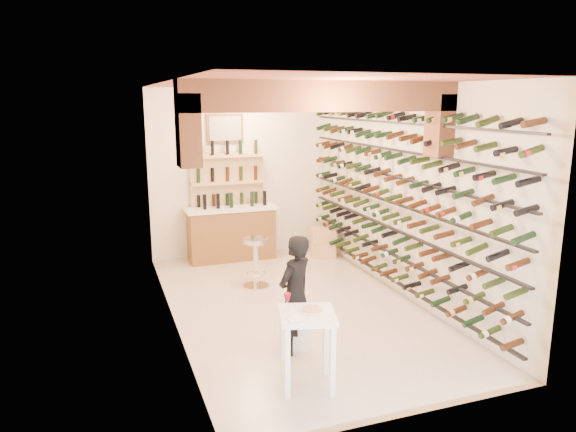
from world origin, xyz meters
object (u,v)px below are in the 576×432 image
object	(u,v)px
wine_rack	(390,197)
white_stool	(294,329)
back_counter	(231,232)
tasting_table	(307,326)
person	(295,295)
crate_lower	(323,249)
chrome_barstool	(256,259)

from	to	relation	value
wine_rack	white_stool	xyz separation A→B (m)	(-1.99, -1.22, -1.33)
back_counter	tasting_table	distance (m)	4.81
person	crate_lower	world-z (taller)	person
crate_lower	tasting_table	bearing A→B (deg)	-115.39
back_counter	crate_lower	bearing A→B (deg)	-14.77
wine_rack	chrome_barstool	bearing A→B (deg)	152.01
white_stool	crate_lower	distance (m)	3.89
back_counter	wine_rack	bearing A→B (deg)	-55.34
back_counter	person	xyz separation A→B (m)	(-0.20, -4.01, 0.19)
back_counter	chrome_barstool	size ratio (longest dim) A/B	2.08
wine_rack	back_counter	world-z (taller)	wine_rack
crate_lower	wine_rack	bearing A→B (deg)	-86.59
back_counter	tasting_table	bearing A→B (deg)	-94.32
tasting_table	white_stool	xyz separation A→B (m)	(0.20, 0.93, -0.46)
back_counter	chrome_barstool	distance (m)	1.67
person	chrome_barstool	bearing A→B (deg)	-127.83
chrome_barstool	crate_lower	world-z (taller)	chrome_barstool
tasting_table	chrome_barstool	xyz separation A→B (m)	(0.35, 3.12, -0.21)
back_counter	chrome_barstool	world-z (taller)	back_counter
white_stool	chrome_barstool	bearing A→B (deg)	86.02
person	crate_lower	bearing A→B (deg)	-151.19
chrome_barstool	crate_lower	xyz separation A→B (m)	(1.71, 1.22, -0.33)
chrome_barstool	crate_lower	distance (m)	2.13
person	back_counter	bearing A→B (deg)	-125.95
wine_rack	tasting_table	distance (m)	3.19
tasting_table	white_stool	world-z (taller)	tasting_table
white_stool	person	xyz separation A→B (m)	(-0.04, -0.14, 0.51)
back_counter	crate_lower	size ratio (longest dim) A/B	3.60
person	crate_lower	xyz separation A→B (m)	(1.90, 3.56, -0.58)
white_stool	wine_rack	bearing A→B (deg)	31.43
wine_rack	chrome_barstool	xyz separation A→B (m)	(-1.84, 0.98, -1.08)
back_counter	tasting_table	world-z (taller)	back_counter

